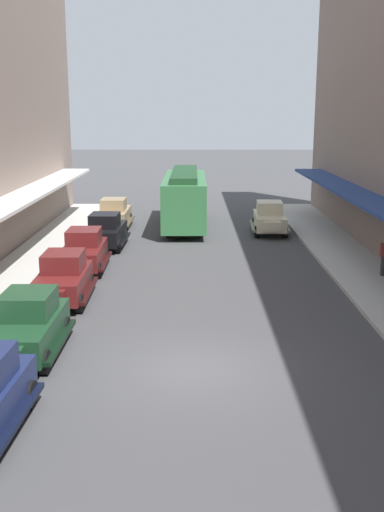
{
  "coord_description": "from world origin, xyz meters",
  "views": [
    {
      "loc": [
        -0.02,
        -15.69,
        6.97
      ],
      "look_at": [
        0.0,
        6.0,
        1.8
      ],
      "focal_mm": 42.56,
      "sensor_mm": 36.0,
      "label": 1
    }
  ],
  "objects": [
    {
      "name": "ground_plane",
      "position": [
        0.0,
        0.0,
        0.0
      ],
      "size": [
        200.0,
        200.0,
        0.0
      ],
      "primitive_type": "plane",
      "color": "#424244"
    },
    {
      "name": "parked_car_0",
      "position": [
        -4.83,
        1.07,
        0.94
      ],
      "size": [
        2.16,
        4.27,
        1.84
      ],
      "color": "#193D23",
      "rests_on": "ground"
    },
    {
      "name": "parked_car_1",
      "position": [
        -4.85,
        6.22,
        0.94
      ],
      "size": [
        2.21,
        4.29,
        1.84
      ],
      "color": "#591919",
      "rests_on": "ground"
    },
    {
      "name": "parked_car_2",
      "position": [
        4.54,
        19.43,
        0.94
      ],
      "size": [
        2.3,
        4.32,
        1.84
      ],
      "color": "beige",
      "rests_on": "ground"
    },
    {
      "name": "parked_car_4",
      "position": [
        -4.88,
        10.81,
        0.94
      ],
      "size": [
        2.21,
        4.29,
        1.84
      ],
      "color": "#591919",
      "rests_on": "ground"
    },
    {
      "name": "parked_car_5",
      "position": [
        -4.79,
        21.04,
        0.94
      ],
      "size": [
        2.16,
        4.27,
        1.84
      ],
      "color": "#997F5B",
      "rests_on": "ground"
    },
    {
      "name": "parked_car_6",
      "position": [
        -4.54,
        15.49,
        0.94
      ],
      "size": [
        2.22,
        4.29,
        1.84
      ],
      "color": "black",
      "rests_on": "ground"
    },
    {
      "name": "streetcar",
      "position": [
        -0.46,
        21.35,
        1.9
      ],
      "size": [
        2.55,
        9.61,
        3.46
      ],
      "color": "#33723F",
      "rests_on": "ground"
    },
    {
      "name": "pedestrian_0",
      "position": [
        8.15,
        9.34,
        0.99
      ],
      "size": [
        0.36,
        0.24,
        1.64
      ],
      "color": "#2D2D33",
      "rests_on": "sidewalk_right"
    }
  ]
}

